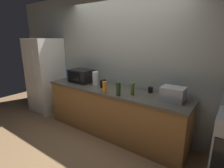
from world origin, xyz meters
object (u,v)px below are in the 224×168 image
cordless_phone (103,84)px  mug_black (150,90)px  toaster_oven (173,94)px  bottle_olive_oil (132,89)px  refrigerator (46,75)px  microwave (81,76)px  paper_towel_roll (95,78)px  bottle_spray_cleaner (68,74)px  bottle_wine (118,89)px  bottle_dish_soap (105,87)px

cordless_phone → mug_black: bearing=17.9°
mug_black → toaster_oven: bearing=-21.4°
bottle_olive_oil → refrigerator: bearing=178.4°
microwave → toaster_oven: size_ratio=1.41×
bottle_olive_oil → cordless_phone: bearing=174.8°
microwave → paper_towel_roll: same height
toaster_oven → bottle_spray_cleaner: 2.36m
paper_towel_roll → bottle_wine: 0.79m
toaster_oven → bottle_spray_cleaner: bearing=179.9°
microwave → bottle_wine: size_ratio=2.15×
bottle_wine → bottle_spray_cleaner: bearing=169.5°
refrigerator → paper_towel_roll: (1.61, 0.05, 0.13)m
bottle_wine → paper_towel_roll: bearing=159.3°
bottle_wine → mug_black: size_ratio=2.31×
refrigerator → toaster_oven: (3.14, 0.06, 0.10)m
bottle_olive_oil → bottle_spray_cleaner: (-1.74, 0.13, 0.01)m
cordless_phone → bottle_wine: (0.50, -0.22, 0.04)m
toaster_oven → bottle_spray_cleaner: (-2.36, 0.00, 0.01)m
bottle_olive_oil → bottle_dish_soap: bearing=-159.4°
bottle_wine → bottle_spray_cleaner: bottle_spray_cleaner is taller
bottle_spray_cleaner → mug_black: bottle_spray_cleaner is taller
bottle_dish_soap → refrigerator: bearing=173.4°
refrigerator → cordless_phone: bearing=-0.2°
paper_towel_roll → mug_black: 1.11m
refrigerator → paper_towel_roll: refrigerator is taller
microwave → bottle_olive_oil: microwave is taller
bottle_olive_oil → mug_black: bearing=58.0°
microwave → bottle_wine: microwave is taller
microwave → toaster_oven: 1.93m
refrigerator → mug_black: refrigerator is taller
toaster_oven → mug_black: (-0.44, 0.17, -0.06)m
refrigerator → bottle_wine: size_ratio=8.05×
cordless_phone → bottle_spray_cleaner: bottle_spray_cleaner is taller
microwave → bottle_spray_cleaner: (-0.44, 0.01, -0.02)m
toaster_oven → mug_black: toaster_oven is taller
bottle_wine → bottle_dish_soap: (-0.28, -0.01, -0.01)m
refrigerator → bottle_wine: 2.36m
bottle_wine → refrigerator: bearing=174.4°
cordless_phone → refrigerator: bearing=-177.9°
bottle_olive_oil → bottle_dish_soap: bottle_olive_oil is taller
bottle_wine → microwave: bearing=166.3°
refrigerator → bottle_dish_soap: refrigerator is taller
bottle_dish_soap → bottle_spray_cleaner: (-1.29, 0.30, 0.01)m
bottle_olive_oil → bottle_spray_cleaner: bottle_spray_cleaner is taller
cordless_phone → bottle_dish_soap: (0.22, -0.23, 0.02)m
microwave → bottle_spray_cleaner: size_ratio=2.13×
bottle_dish_soap → bottle_wine: bearing=1.9°
toaster_oven → bottle_olive_oil: toaster_oven is taller
paper_towel_roll → bottle_spray_cleaner: size_ratio=1.20×
refrigerator → bottle_olive_oil: 2.52m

